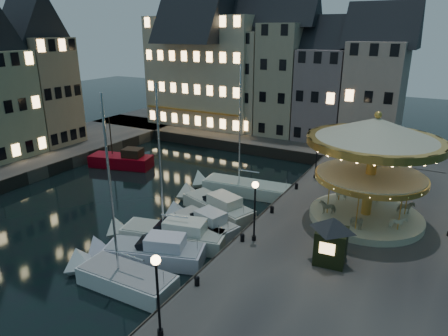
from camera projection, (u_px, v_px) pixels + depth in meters
The scene contains 30 objects.
ground at pixel (159, 238), 29.42m from camera, with size 160.00×160.00×0.00m, color black.
quay_east at pixel (373, 241), 27.68m from camera, with size 16.00×56.00×1.30m, color #474442.
quay_north at pixel (238, 134), 55.98m from camera, with size 44.00×12.00×1.30m, color #474442.
quaywall_e at pixel (267, 216), 31.38m from camera, with size 0.15×44.00×1.30m, color #47423A.
quaywall_n at pixel (230, 146), 50.11m from camera, with size 48.00×0.15×1.30m, color #47423A.
quaywall_w at pixel (26, 179), 39.18m from camera, with size 0.15×44.00×1.30m, color #47423A.
streetlamp_a at pixel (157, 285), 17.36m from camera, with size 0.44×0.44×4.17m.
streetlamp_b at pixel (255, 203), 25.60m from camera, with size 0.44×0.44×4.17m.
streetlamp_c at pixel (317, 150), 36.72m from camera, with size 0.44×0.44×4.17m.
bollard_a at pixel (197, 280), 21.73m from camera, with size 0.30×0.30×0.57m.
bollard_b at pixel (242, 237), 26.26m from camera, with size 0.30×0.30×0.57m.
bollard_c at pixel (272, 209), 30.38m from camera, with size 0.30×0.30×0.57m.
bollard_d at pixel (296, 186), 34.91m from camera, with size 0.30×0.30×0.57m.
townhouse_na at pixel (177, 77), 60.60m from camera, with size 5.50×8.00×12.80m.
townhouse_nb at pixel (208, 75), 57.92m from camera, with size 6.16×8.00×13.80m.
townhouse_nc at pixel (245, 74), 54.96m from camera, with size 6.82×8.00×14.80m.
townhouse_nd at pixel (285, 72), 52.14m from camera, with size 5.50×8.00×15.80m.
townhouse_ne at pixel (325, 86), 50.11m from camera, with size 6.16×8.00×12.80m.
townhouse_nf at pixel (376, 86), 47.15m from camera, with size 6.82×8.00×13.80m.
townhouse_wc at pixel (39, 83), 47.68m from camera, with size 8.80×5.50×14.20m.
hotel_corner at pixel (208, 65), 57.40m from camera, with size 17.60×9.00×16.80m.
motorboat_a at pixel (120, 278), 23.78m from camera, with size 7.06×2.46×11.77m.
motorboat_b at pixel (149, 252), 26.27m from camera, with size 7.45×4.29×2.15m.
motorboat_c at pixel (168, 234), 28.52m from camera, with size 8.57×3.99×11.36m.
motorboat_d at pixel (201, 223), 30.25m from camera, with size 6.47×3.54×2.15m.
motorboat_e at pixel (215, 206), 33.25m from camera, with size 7.76×4.56×2.15m.
motorboat_f at pixel (241, 188), 37.37m from camera, with size 9.30×3.25×12.31m.
red_fishing_boat at pixel (122, 161), 44.42m from camera, with size 7.31×4.11×5.78m.
carousel at pixel (374, 150), 27.61m from camera, with size 9.21×9.21×8.06m.
ticket_kiosk at pixel (332, 232), 23.42m from camera, with size 2.83×2.83×3.32m.
Camera 1 is at (16.95, -20.43, 14.52)m, focal length 32.00 mm.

